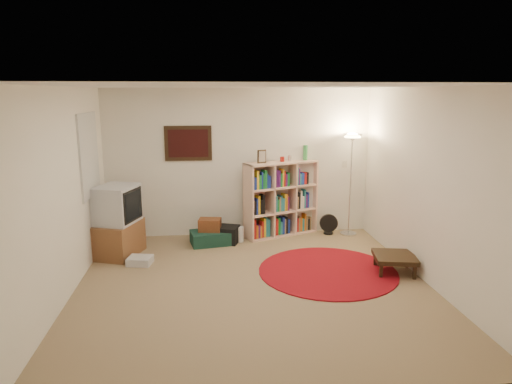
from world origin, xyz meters
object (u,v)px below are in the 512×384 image
(floor_fan, at_px, (329,224))
(tv_stand, at_px, (118,222))
(suitcase, at_px, (212,237))
(bookshelf, at_px, (280,200))
(side_table, at_px, (395,258))
(floor_lamp, at_px, (352,151))

(floor_fan, bearing_deg, tv_stand, -161.56)
(suitcase, bearing_deg, bookshelf, 7.16)
(suitcase, xyz_separation_m, side_table, (2.48, -1.50, 0.10))
(floor_lamp, distance_m, tv_stand, 3.94)
(floor_lamp, relative_size, floor_fan, 4.91)
(tv_stand, bearing_deg, side_table, 2.88)
(floor_lamp, relative_size, tv_stand, 1.63)
(suitcase, bearing_deg, tv_stand, -175.38)
(bookshelf, distance_m, floor_lamp, 1.47)
(side_table, bearing_deg, bookshelf, 124.72)
(floor_lamp, height_order, suitcase, floor_lamp)
(floor_fan, xyz_separation_m, tv_stand, (-3.44, -0.66, 0.34))
(tv_stand, distance_m, suitcase, 1.50)
(tv_stand, bearing_deg, floor_fan, 30.03)
(bookshelf, xyz_separation_m, tv_stand, (-2.58, -0.74, -0.10))
(bookshelf, height_order, suitcase, bookshelf)
(suitcase, bearing_deg, floor_fan, -2.01)
(tv_stand, height_order, side_table, tv_stand)
(floor_lamp, xyz_separation_m, suitcase, (-2.38, -0.24, -1.36))
(tv_stand, xyz_separation_m, suitcase, (1.40, 0.37, -0.41))
(floor_lamp, height_order, side_table, floor_lamp)
(bookshelf, xyz_separation_m, floor_lamp, (1.20, -0.13, 0.84))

